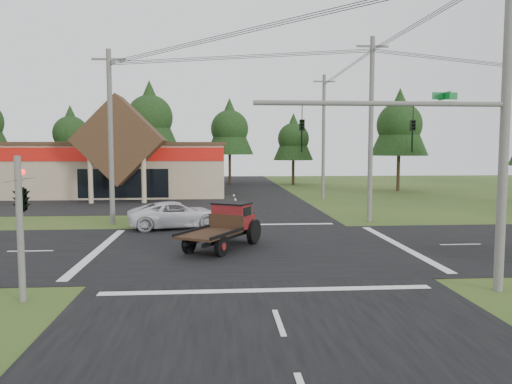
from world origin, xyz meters
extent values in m
plane|color=#294518|center=(0.00, 0.00, 0.00)|extent=(120.00, 120.00, 0.00)
cube|color=black|center=(0.00, 0.00, 0.01)|extent=(12.00, 120.00, 0.02)
cube|color=black|center=(0.00, 0.00, 0.01)|extent=(120.00, 12.00, 0.02)
cube|color=black|center=(-14.00, 19.00, 0.01)|extent=(28.00, 14.00, 0.02)
cube|color=tan|center=(-16.00, 30.00, 2.50)|extent=(30.00, 15.00, 5.00)
cube|color=#3C2918|center=(-16.00, 30.00, 5.05)|extent=(30.40, 15.40, 0.30)
cube|color=#9F110C|center=(-16.00, 22.45, 4.10)|extent=(30.00, 0.12, 1.20)
cube|color=#3C2918|center=(-10.00, 21.50, 5.30)|extent=(7.78, 4.00, 7.78)
cylinder|color=tan|center=(-12.20, 19.80, 2.00)|extent=(0.40, 0.40, 4.00)
cylinder|color=tan|center=(-7.80, 19.80, 2.00)|extent=(0.40, 0.40, 4.00)
cube|color=black|center=(-10.00, 22.48, 1.50)|extent=(8.00, 0.08, 2.60)
cylinder|color=#595651|center=(7.50, -7.50, 3.50)|extent=(0.24, 0.24, 7.00)
cylinder|color=#595651|center=(3.50, -7.50, 6.00)|extent=(8.00, 0.16, 0.16)
imported|color=black|center=(4.50, -7.50, 5.00)|extent=(0.16, 0.20, 1.00)
imported|color=black|center=(1.00, -7.50, 5.00)|extent=(0.16, 0.20, 1.00)
cube|color=#0C6626|center=(5.50, -7.50, 6.25)|extent=(0.80, 0.04, 0.22)
cylinder|color=#595651|center=(-7.50, -7.50, 2.20)|extent=(0.20, 0.20, 4.40)
imported|color=black|center=(-7.50, -7.30, 3.70)|extent=(0.53, 2.48, 1.00)
sphere|color=#FF0C0C|center=(-7.50, -7.15, 3.90)|extent=(0.18, 0.18, 0.18)
cylinder|color=#595651|center=(7.50, -7.50, 5.50)|extent=(0.30, 0.30, 11.00)
cylinder|color=#595651|center=(-8.00, 8.00, 5.25)|extent=(0.30, 0.30, 10.50)
cube|color=#595651|center=(-8.00, 8.00, 9.90)|extent=(2.00, 0.12, 0.12)
cylinder|color=#595651|center=(8.00, 8.00, 5.75)|extent=(0.30, 0.30, 11.50)
cube|color=#595651|center=(8.00, 8.00, 10.90)|extent=(2.00, 0.12, 0.12)
cylinder|color=#595651|center=(8.00, 22.00, 5.60)|extent=(0.30, 0.30, 11.20)
cube|color=#595651|center=(8.00, 22.00, 10.60)|extent=(2.00, 0.12, 0.12)
cylinder|color=#332316|center=(-20.00, 42.00, 1.75)|extent=(0.36, 0.36, 3.50)
cone|color=black|center=(-20.00, 42.00, 6.80)|extent=(5.60, 5.60, 6.60)
sphere|color=black|center=(-20.00, 42.00, 6.50)|extent=(4.40, 4.40, 4.40)
cylinder|color=#332316|center=(-10.00, 41.00, 2.27)|extent=(0.36, 0.36, 4.55)
cone|color=black|center=(-10.00, 41.00, 8.84)|extent=(7.28, 7.28, 8.58)
sphere|color=black|center=(-10.00, 41.00, 8.45)|extent=(5.72, 5.72, 5.72)
cylinder|color=#332316|center=(0.00, 42.00, 1.92)|extent=(0.36, 0.36, 3.85)
cone|color=black|center=(0.00, 42.00, 7.48)|extent=(6.16, 6.16, 7.26)
sphere|color=black|center=(0.00, 42.00, 7.15)|extent=(4.84, 4.84, 4.84)
cylinder|color=#332316|center=(8.00, 40.00, 1.57)|extent=(0.36, 0.36, 3.15)
cone|color=black|center=(8.00, 40.00, 6.12)|extent=(5.04, 5.04, 5.94)
sphere|color=black|center=(8.00, 40.00, 5.85)|extent=(3.96, 3.96, 3.96)
cylinder|color=#332316|center=(18.00, 30.00, 1.92)|extent=(0.36, 0.36, 3.85)
cone|color=black|center=(18.00, 30.00, 7.48)|extent=(6.16, 6.16, 7.26)
sphere|color=black|center=(18.00, 30.00, 7.15)|extent=(4.84, 4.84, 4.84)
imported|color=white|center=(-4.00, 6.31, 0.76)|extent=(5.96, 3.82, 1.53)
camera|label=1|loc=(-1.60, -22.75, 4.61)|focal=35.00mm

